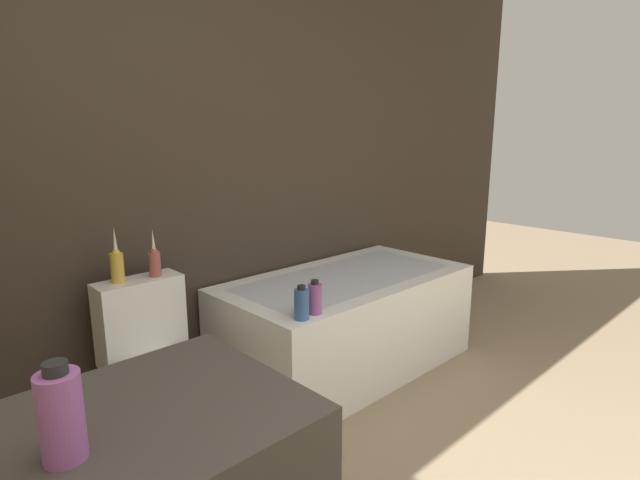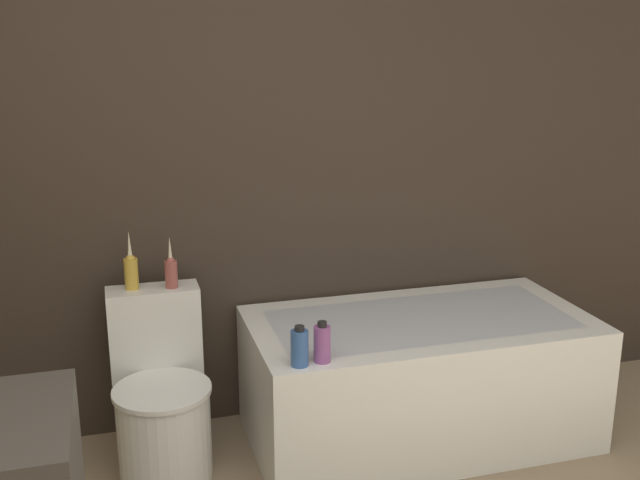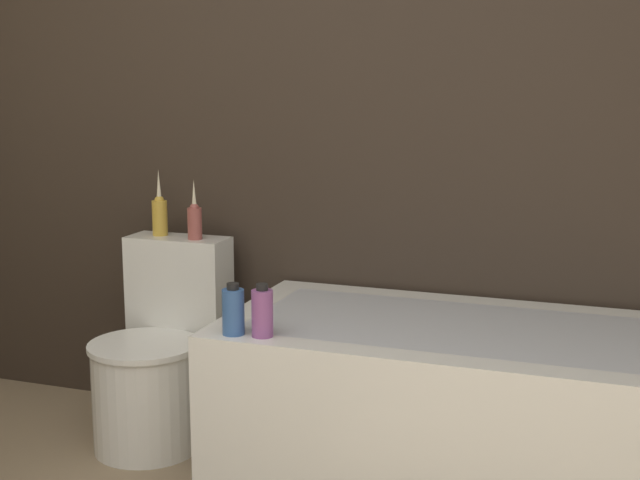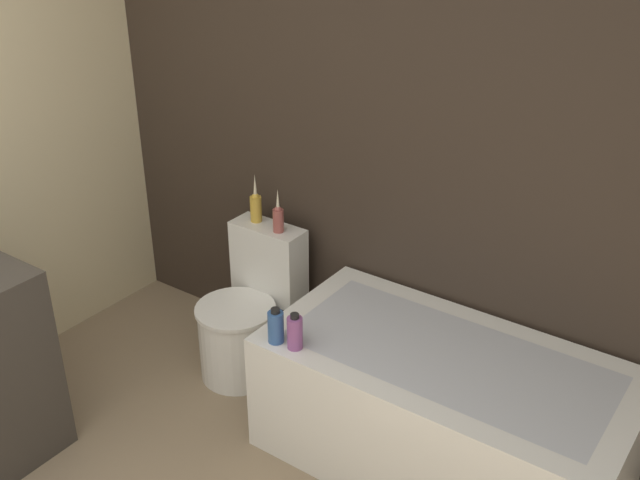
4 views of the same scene
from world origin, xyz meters
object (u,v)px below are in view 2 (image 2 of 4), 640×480
toilet (162,401)px  vase_gold (131,270)px  shampoo_bottle_tall (300,347)px  bathtub (418,377)px  shampoo_bottle_short (322,343)px  vase_silver (171,271)px

toilet → vase_gold: bearing=111.9°
toilet → vase_gold: 0.57m
vase_gold → shampoo_bottle_tall: size_ratio=1.59×
vase_gold → shampoo_bottle_tall: vase_gold is taller
bathtub → shampoo_bottle_short: size_ratio=9.26×
shampoo_bottle_short → vase_gold: bearing=139.5°
shampoo_bottle_tall → shampoo_bottle_short: 0.09m
bathtub → shampoo_bottle_short: shampoo_bottle_short is taller
vase_silver → shampoo_bottle_short: 0.77m
vase_silver → shampoo_bottle_short: size_ratio=1.38×
bathtub → vase_gold: bearing=167.7°
toilet → shampoo_bottle_tall: size_ratio=4.61×
bathtub → shampoo_bottle_tall: (-0.64, -0.32, 0.36)m
vase_gold → shampoo_bottle_tall: (0.58, -0.59, -0.18)m
vase_gold → shampoo_bottle_short: (0.68, -0.58, -0.18)m
vase_gold → shampoo_bottle_short: bearing=-40.5°
bathtub → vase_silver: vase_silver is taller
vase_silver → shampoo_bottle_short: vase_silver is taller
toilet → shampoo_bottle_tall: 0.72m
toilet → shampoo_bottle_tall: toilet is taller
vase_silver → toilet: bearing=-114.9°
bathtub → toilet: (-1.14, 0.06, 0.01)m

